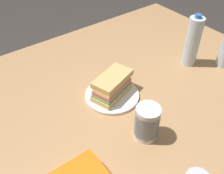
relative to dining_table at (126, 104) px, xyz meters
name	(u,v)px	position (x,y,z in m)	size (l,w,h in m)	color
dining_table	(126,104)	(0.00, 0.00, 0.00)	(1.48, 1.16, 0.73)	tan
paper_plate	(112,95)	(-0.07, 0.01, 0.09)	(0.22, 0.22, 0.01)	white
sandwich	(112,86)	(-0.07, 0.01, 0.13)	(0.20, 0.15, 0.08)	#DBB26B
water_bottle_tall	(192,41)	(0.36, -0.02, 0.20)	(0.07, 0.07, 0.25)	silver
plastic_cup_stack	(147,122)	(-0.10, -0.22, 0.15)	(0.08, 0.08, 0.13)	silver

